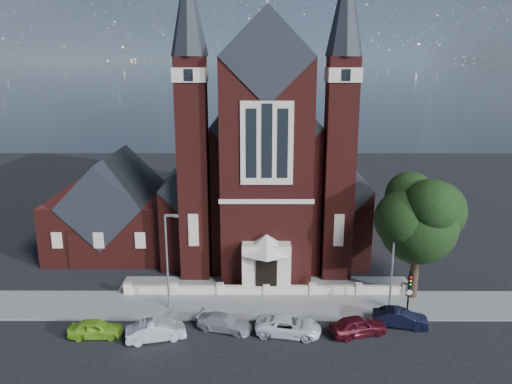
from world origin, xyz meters
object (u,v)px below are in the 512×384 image
car_lime_van (95,329)px  car_white_suv (288,326)px  street_lamp_right (394,256)px  traffic_signal (409,288)px  car_dark_red (358,326)px  car_silver_b (225,323)px  car_navy (400,318)px  street_tree (421,221)px  car_silver_a (156,331)px  church (264,164)px  parish_hall (115,212)px  street_lamp_left (168,256)px

car_lime_van → car_white_suv: bearing=-91.0°
car_white_suv → street_lamp_right: bearing=-56.1°
traffic_signal → car_dark_red: 5.32m
street_lamp_right → car_silver_b: (-13.34, -3.35, -3.99)m
car_navy → street_tree: bearing=-18.0°
car_white_suv → car_dark_red: 5.12m
car_lime_van → car_silver_a: size_ratio=0.91×
traffic_signal → car_lime_van: (-23.65, -2.74, -1.92)m
traffic_signal → car_lime_van: bearing=-173.4°
traffic_signal → car_dark_red: traffic_signal is taller
church → street_tree: size_ratio=3.26×
parish_hall → car_silver_b: bearing=-53.7°
traffic_signal → street_tree: bearing=64.1°
car_navy → traffic_signal: bearing=-25.8°
parish_hall → car_navy: 31.20m
church → parish_hall: size_ratio=2.86×
street_lamp_right → street_lamp_left: bearing=180.0°
traffic_signal → car_dark_red: (-4.37, -2.41, -1.85)m
street_tree → car_lime_van: street_tree is taller
church → street_tree: church is taller
car_silver_b → car_dark_red: size_ratio=0.98×
parish_hall → traffic_signal: parish_hall is taller
street_tree → car_silver_b: size_ratio=2.54×
street_lamp_right → car_navy: 4.79m
car_lime_van → car_dark_red: 19.28m
car_silver_a → car_silver_b: 5.09m
car_silver_a → car_navy: size_ratio=1.04×
church → car_white_suv: (1.51, -22.89, -7.51)m
car_white_suv → car_navy: bearing=-73.0°
church → traffic_signal: 23.94m
car_silver_a → car_navy: bearing=-98.3°
street_tree → car_silver_a: (-20.75, -6.39, -6.25)m
car_navy → church: bearing=36.1°
church → car_lime_van: (-12.65, -23.26, -7.52)m
street_lamp_right → street_tree: bearing=34.3°
traffic_signal → car_silver_a: (-19.15, -3.11, -1.88)m
street_lamp_left → car_dark_red: bearing=-15.3°
car_lime_van → car_dark_red: (19.28, 0.34, 0.06)m
parish_hall → car_lime_van: parish_hall is taller
traffic_signal → car_white_suv: traffic_signal is taller
parish_hall → street_lamp_left: (8.09, -14.00, 0.59)m
church → car_navy: 25.09m
car_navy → car_white_suv: bearing=109.0°
parish_hall → car_white_suv: 25.29m
street_tree → car_silver_a: bearing=-162.9°
street_tree → street_lamp_right: (-2.51, -1.71, -2.36)m
car_white_suv → car_navy: (8.59, 1.18, 0.01)m
street_tree → car_dark_red: 10.33m
parish_hall → car_silver_a: parish_hall is taller
parish_hall → church: bearing=17.2°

